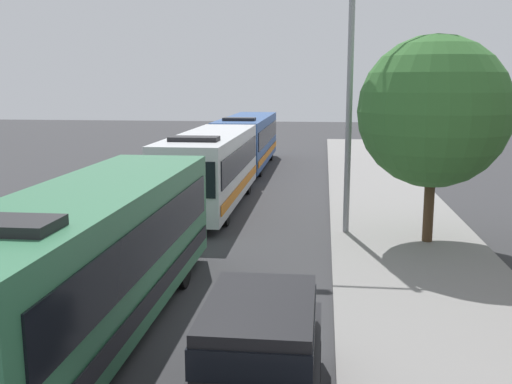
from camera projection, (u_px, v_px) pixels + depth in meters
name	position (u px, v px, depth m)	size (l,w,h in m)	color
bus_lead	(91.00, 256.00, 11.83)	(2.58, 11.00, 3.21)	#33724C
bus_second_in_line	(211.00, 166.00, 24.36)	(2.58, 10.59, 3.21)	silver
bus_middle	(248.00, 139.00, 35.80)	(2.58, 11.83, 3.21)	#284C8C
white_suv	(259.00, 358.00, 8.88)	(1.86, 4.66, 1.90)	black
streetlamp_mid	(350.00, 76.00, 18.98)	(5.28, 0.28, 8.56)	gray
roadside_tree	(434.00, 112.00, 18.00)	(4.65, 4.65, 6.41)	#4C3823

